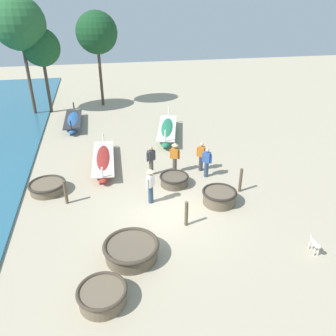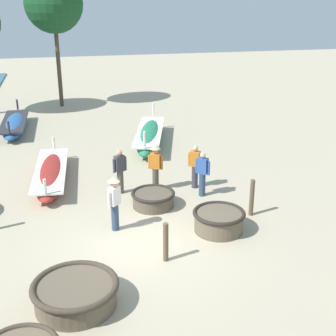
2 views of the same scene
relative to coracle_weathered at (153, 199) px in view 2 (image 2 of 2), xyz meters
name	(u,v)px [view 2 (image 2 of 2)]	position (x,y,z in m)	size (l,w,h in m)	color
ground_plane	(140,243)	(-0.83, -2.26, -0.28)	(80.00, 80.00, 0.00)	tan
coracle_weathered	(153,199)	(0.00, 0.00, 0.00)	(1.43, 1.43, 0.51)	brown
coracle_tilted	(219,220)	(1.55, -2.03, 0.06)	(1.54, 1.54, 0.63)	brown
coracle_center	(75,293)	(-2.66, -4.63, 0.04)	(1.96, 1.96, 0.59)	brown
long_boat_blue_hull	(15,125)	(-5.07, 10.09, 0.04)	(1.20, 4.94, 1.10)	#285693
long_boat_white_hull	(51,173)	(-3.25, 2.96, 0.02)	(1.38, 5.08, 1.00)	maroon
long_boat_ochre_hull	(150,136)	(1.11, 6.50, 0.11)	(2.46, 5.50, 1.34)	#237551
fisherman_hauling	(114,200)	(-1.38, -1.30, 0.68)	(0.41, 0.39, 1.67)	#2D425B
fisherman_standing_left	(155,165)	(0.34, 1.29, 0.68)	(0.49, 0.36, 1.67)	#4C473D
fisherman_crouching	(202,173)	(1.80, 0.48, 0.56)	(0.42, 0.39, 1.57)	#2D425B
fisherman_standing_right	(120,170)	(-0.89, 1.32, 0.56)	(0.50, 0.33, 1.57)	#4C473D
fisherman_by_coracle	(195,165)	(1.74, 1.21, 0.56)	(0.46, 0.37, 1.57)	#383842
mooring_post_inland	(166,242)	(-0.30, -3.27, 0.26)	(0.14, 0.14, 1.08)	brown
mooring_post_mid_beach	(252,198)	(2.86, -1.28, 0.31)	(0.14, 0.14, 1.19)	brown
tree_rightmost	(54,4)	(-2.71, 15.08, 5.58)	(3.31, 3.31, 7.53)	#4C3D2D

